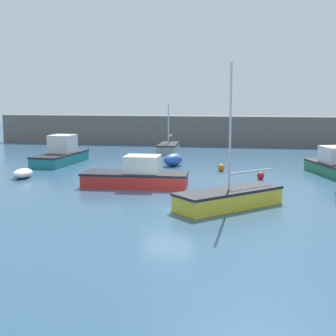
% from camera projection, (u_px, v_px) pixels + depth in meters
% --- Properties ---
extents(ground_plane, '(120.00, 120.00, 0.20)m').
position_uv_depth(ground_plane, '(168.00, 202.00, 23.16)').
color(ground_plane, '#2D5170').
extents(harbor_breakwater, '(46.38, 2.80, 2.98)m').
position_uv_depth(harbor_breakwater, '(211.00, 130.00, 49.82)').
color(harbor_breakwater, '#66605B').
rests_on(harbor_breakwater, ground_plane).
extents(fishing_dinghy_green, '(1.80, 2.15, 0.89)m').
position_uv_depth(fishing_dinghy_green, '(173.00, 160.00, 34.36)').
color(fishing_dinghy_green, '#2D56B7').
rests_on(fishing_dinghy_green, ground_plane).
extents(dinghy_near_pier, '(1.34, 2.03, 0.57)m').
position_uv_depth(dinghy_near_pier, '(23.00, 173.00, 29.34)').
color(dinghy_near_pier, white).
rests_on(dinghy_near_pier, ground_plane).
extents(sailboat_tall_mast, '(5.07, 5.02, 6.58)m').
position_uv_depth(sailboat_tall_mast, '(229.00, 198.00, 21.53)').
color(sailboat_tall_mast, yellow).
rests_on(sailboat_tall_mast, ground_plane).
extents(sailboat_short_mast, '(1.77, 4.52, 4.36)m').
position_uv_depth(sailboat_short_mast, '(168.00, 148.00, 42.41)').
color(sailboat_short_mast, gray).
rests_on(sailboat_short_mast, ground_plane).
extents(motorboat_grey_hull, '(6.02, 2.31, 1.77)m').
position_uv_depth(motorboat_grey_hull, '(137.00, 176.00, 26.51)').
color(motorboat_grey_hull, red).
rests_on(motorboat_grey_hull, ground_plane).
extents(motorboat_with_cabin, '(2.66, 5.92, 2.14)m').
position_uv_depth(motorboat_with_cabin, '(61.00, 154.00, 35.64)').
color(motorboat_with_cabin, teal).
rests_on(motorboat_with_cabin, ground_plane).
extents(mooring_buoy_orange, '(0.48, 0.48, 0.48)m').
position_uv_depth(mooring_buoy_orange, '(221.00, 168.00, 31.97)').
color(mooring_buoy_orange, orange).
rests_on(mooring_buoy_orange, ground_plane).
extents(mooring_buoy_red, '(0.45, 0.45, 0.45)m').
position_uv_depth(mooring_buoy_red, '(261.00, 176.00, 28.82)').
color(mooring_buoy_red, red).
rests_on(mooring_buoy_red, ground_plane).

